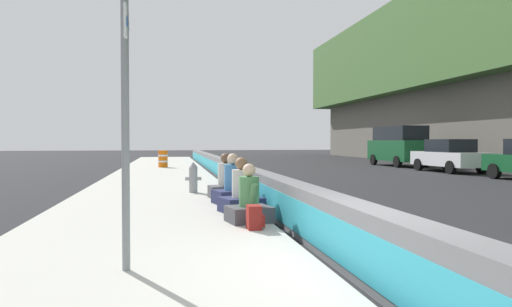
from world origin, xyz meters
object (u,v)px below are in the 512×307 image
object	(u,v)px
seated_person_foreground	(249,204)
seated_person_middle	(241,195)
backpack	(255,218)
construction_barrel	(163,159)
parked_car_midline	(399,145)
seated_person_rear	(233,188)
seated_person_far	(226,184)
parked_car_fourth	(449,156)
route_sign_post	(125,88)
fire_hydrant	(193,177)

from	to	relation	value
seated_person_foreground	seated_person_middle	size ratio (longest dim) A/B	0.94
backpack	construction_barrel	distance (m)	19.59
parked_car_midline	seated_person_rear	bearing A→B (deg)	143.16
seated_person_far	parked_car_fourth	world-z (taller)	parked_car_fourth
route_sign_post	parked_car_fourth	bearing A→B (deg)	-41.03
parked_car_fourth	seated_person_foreground	bearing A→B (deg)	137.49
parked_car_midline	seated_person_foreground	bearing A→B (deg)	146.80
seated_person_rear	backpack	world-z (taller)	seated_person_rear
seated_person_foreground	parked_car_midline	distance (m)	24.01
fire_hydrant	parked_car_fourth	world-z (taller)	parked_car_fourth
route_sign_post	parked_car_fourth	world-z (taller)	route_sign_post
seated_person_middle	seated_person_far	size ratio (longest dim) A/B	0.98
route_sign_post	construction_barrel	bearing A→B (deg)	-0.33
parked_car_fourth	backpack	bearing A→B (deg)	138.83
seated_person_foreground	seated_person_far	bearing A→B (deg)	-0.14
seated_person_middle	parked_car_midline	distance (m)	22.96
construction_barrel	parked_car_midline	size ratio (longest dim) A/B	0.18
fire_hydrant	construction_barrel	size ratio (longest dim) A/B	0.93
route_sign_post	seated_person_foreground	distance (m)	3.91
seated_person_rear	seated_person_middle	bearing A→B (deg)	179.90
fire_hydrant	parked_car_fourth	bearing A→B (deg)	-57.02
route_sign_post	seated_person_middle	distance (m)	4.93
fire_hydrant	parked_car_midline	world-z (taller)	parked_car_midline
seated_person_middle	parked_car_midline	xyz separation A→B (m)	(18.83, -13.09, 0.86)
fire_hydrant	seated_person_rear	bearing A→B (deg)	-162.99
fire_hydrant	parked_car_fourth	xyz separation A→B (m)	(8.86, -13.66, 0.27)
parked_car_fourth	parked_car_midline	world-z (taller)	parked_car_midline
seated_person_foreground	parked_car_midline	size ratio (longest dim) A/B	0.21
seated_person_foreground	parked_car_fourth	xyz separation A→B (m)	(14.08, -12.91, 0.39)
route_sign_post	parked_car_fourth	xyz separation A→B (m)	(17.02, -14.81, -1.35)
seated_person_rear	parked_car_midline	world-z (taller)	parked_car_midline
backpack	fire_hydrant	bearing A→B (deg)	7.02
route_sign_post	fire_hydrant	world-z (taller)	route_sign_post
route_sign_post	construction_barrel	distance (m)	21.80
seated_person_foreground	seated_person_rear	xyz separation A→B (m)	(2.60, -0.05, 0.04)
route_sign_post	seated_person_far	xyz separation A→B (m)	(6.73, -1.92, -1.71)
backpack	construction_barrel	bearing A→B (deg)	5.15
seated_person_far	parked_car_fourth	bearing A→B (deg)	-51.42
fire_hydrant	backpack	world-z (taller)	fire_hydrant
seated_person_foreground	seated_person_far	size ratio (longest dim) A/B	0.92
fire_hydrant	seated_person_far	xyz separation A→B (m)	(-1.42, -0.76, -0.09)
fire_hydrant	seated_person_foreground	xyz separation A→B (m)	(-5.21, -0.75, -0.12)
seated_person_far	backpack	xyz separation A→B (m)	(-4.50, 0.03, -0.17)
fire_hydrant	route_sign_post	bearing A→B (deg)	171.95
parked_car_midline	parked_car_fourth	bearing A→B (deg)	177.79
route_sign_post	fire_hydrant	size ratio (longest dim) A/B	4.09
backpack	parked_car_midline	xyz separation A→B (m)	(20.78, -13.16, 1.02)
seated_person_foreground	seated_person_rear	size ratio (longest dim) A/B	0.90
seated_person_rear	parked_car_fourth	world-z (taller)	parked_car_fourth
backpack	parked_car_midline	bearing A→B (deg)	-32.35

